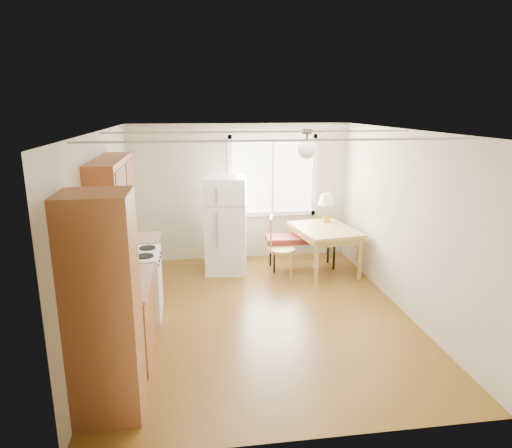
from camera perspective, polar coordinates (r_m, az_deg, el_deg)
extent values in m
cube|color=#583712|center=(6.46, 0.54, -11.15)|extent=(4.60, 5.60, 0.12)
cube|color=white|center=(5.83, 0.60, 11.61)|extent=(4.60, 5.60, 0.12)
cube|color=beige|center=(8.44, -1.99, 3.96)|extent=(4.60, 0.10, 2.50)
cube|color=beige|center=(3.71, 6.49, -10.25)|extent=(4.60, 0.10, 2.50)
cube|color=beige|center=(6.06, -18.47, -1.03)|extent=(0.10, 5.60, 2.50)
cube|color=beige|center=(6.62, 17.96, 0.28)|extent=(0.10, 5.60, 2.50)
cube|color=brown|center=(4.35, -18.53, -9.94)|extent=(0.60, 0.60, 2.10)
cube|color=brown|center=(5.50, -16.19, -11.56)|extent=(0.60, 1.10, 0.86)
cube|color=#A27C65|center=(5.32, -16.42, -7.20)|extent=(0.62, 1.14, 0.04)
cube|color=white|center=(6.45, -14.74, -7.33)|extent=(0.65, 0.76, 0.90)
cube|color=brown|center=(7.15, -14.28, -5.26)|extent=(0.60, 0.60, 0.86)
cube|color=brown|center=(5.76, -17.59, 4.39)|extent=(0.33, 1.60, 0.70)
cube|color=white|center=(8.46, 2.07, 6.04)|extent=(1.50, 0.02, 1.35)
cylinder|color=black|center=(6.36, 6.42, 11.40)|extent=(0.14, 0.14, 0.06)
cylinder|color=black|center=(6.37, 6.39, 10.50)|extent=(0.03, 0.03, 0.16)
sphere|color=white|center=(6.38, 6.36, 9.25)|extent=(0.26, 0.26, 0.26)
cube|color=white|center=(7.81, -3.78, -0.11)|extent=(0.77, 0.77, 1.65)
cube|color=gray|center=(7.39, -3.63, 2.15)|extent=(0.68, 0.02, 0.02)
cube|color=gray|center=(7.42, -4.90, 0.40)|extent=(0.03, 0.03, 0.99)
cube|color=maroon|center=(8.06, 5.81, -1.82)|extent=(1.29, 0.53, 0.10)
cylinder|color=black|center=(7.88, 2.28, -4.39)|extent=(0.04, 0.04, 0.49)
cylinder|color=black|center=(8.13, 9.72, -3.99)|extent=(0.04, 0.04, 0.49)
cylinder|color=black|center=(8.21, 1.83, -3.59)|extent=(0.04, 0.04, 0.49)
cylinder|color=black|center=(8.45, 8.99, -3.23)|extent=(0.04, 0.04, 0.49)
cube|color=#AC8A42|center=(7.91, 8.60, -0.69)|extent=(1.11, 1.37, 0.06)
cube|color=#AC8A42|center=(7.93, 8.58, -1.25)|extent=(1.00, 1.25, 0.10)
cylinder|color=#AC8A42|center=(7.38, 7.56, -4.90)|extent=(0.07, 0.07, 0.71)
cylinder|color=#AC8A42|center=(7.73, 12.89, -4.24)|extent=(0.07, 0.07, 0.71)
cylinder|color=#AC8A42|center=(8.34, 4.43, -2.53)|extent=(0.07, 0.07, 0.71)
cylinder|color=#AC8A42|center=(8.65, 9.30, -2.05)|extent=(0.07, 0.07, 0.71)
cylinder|color=#AC8A42|center=(7.66, 3.25, -3.24)|extent=(0.45, 0.45, 0.05)
cylinder|color=#AC8A42|center=(7.60, 2.05, -5.23)|extent=(0.04, 0.04, 0.46)
cylinder|color=#AC8A42|center=(7.59, 4.38, -5.27)|extent=(0.04, 0.04, 0.46)
cylinder|color=#AC8A42|center=(7.88, 2.11, -4.48)|extent=(0.04, 0.04, 0.46)
cylinder|color=#AC8A42|center=(7.88, 4.35, -4.51)|extent=(0.04, 0.04, 0.46)
cylinder|color=gold|center=(8.28, 8.68, 0.65)|extent=(0.14, 0.14, 0.12)
cylinder|color=gold|center=(8.25, 8.72, 1.72)|extent=(0.02, 0.02, 0.20)
cone|color=white|center=(8.21, 8.77, 3.08)|extent=(0.30, 0.30, 0.20)
cube|color=black|center=(4.89, -17.55, -8.44)|extent=(0.25, 0.28, 0.09)
cube|color=black|center=(4.73, -17.91, -6.72)|extent=(0.21, 0.11, 0.30)
cylinder|color=black|center=(4.90, -17.54, -7.03)|extent=(0.15, 0.15, 0.13)
cylinder|color=red|center=(5.28, -16.87, -6.14)|extent=(0.13, 0.13, 0.18)
sphere|color=red|center=(5.24, -16.97, -4.88)|extent=(0.06, 0.06, 0.06)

